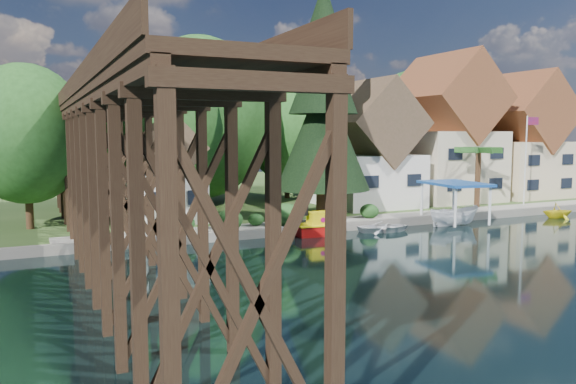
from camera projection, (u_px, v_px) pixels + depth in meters
name	position (u px, v px, depth m)	size (l,w,h in m)	color
ground	(414.00, 253.00, 32.25)	(140.00, 140.00, 0.00)	black
bank	(226.00, 192.00, 62.93)	(140.00, 52.00, 0.50)	#2D471C
seawall	(390.00, 223.00, 41.11)	(60.00, 0.40, 0.62)	slate
promenade	(402.00, 216.00, 43.09)	(50.00, 2.60, 0.06)	gray
trestle_bridge	(110.00, 162.00, 29.69)	(4.12, 44.18, 9.30)	black
house_left	(367.00, 153.00, 49.08)	(7.64, 8.64, 11.02)	silver
house_center	(445.00, 138.00, 53.15)	(8.65, 9.18, 13.89)	beige
house_right	(518.00, 144.00, 56.51)	(8.15, 8.64, 12.45)	beige
shed	(166.00, 175.00, 40.36)	(5.09, 5.40, 7.85)	silver
bg_trees	(280.00, 128.00, 51.09)	(49.90, 13.30, 10.57)	#382314
shrubs	(276.00, 215.00, 38.56)	(15.76, 2.47, 1.70)	#19461A
conifer	(323.00, 106.00, 41.55)	(7.06, 7.06, 17.39)	#382314
palm_tree	(479.00, 152.00, 47.48)	(5.00, 5.00, 5.47)	#382314
flagpole	(527.00, 151.00, 48.89)	(1.22, 0.25, 7.85)	white
tugboat	(318.00, 226.00, 37.66)	(3.03, 1.82, 2.11)	#AD0D0B
boat_white_a	(384.00, 226.00, 39.16)	(2.67, 3.74, 0.77)	silver
boat_canopy	(454.00, 207.00, 41.51)	(4.23, 5.42, 3.25)	white
boat_yellow	(558.00, 210.00, 45.41)	(2.22, 2.58, 1.36)	yellow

